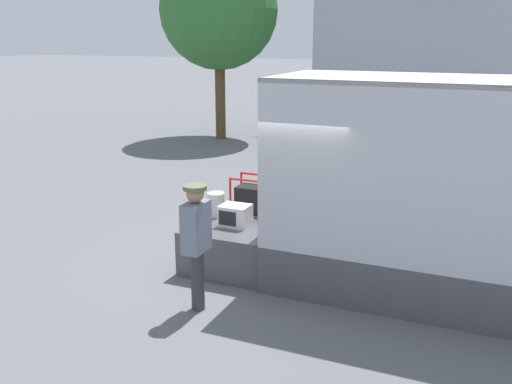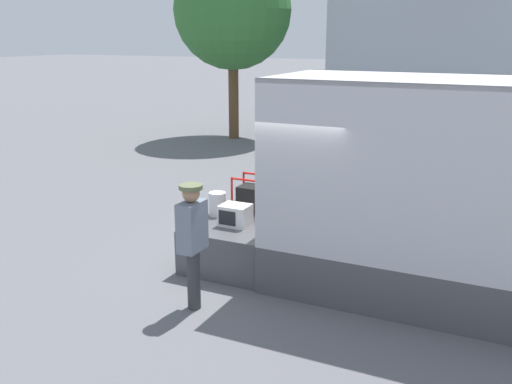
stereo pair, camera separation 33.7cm
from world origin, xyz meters
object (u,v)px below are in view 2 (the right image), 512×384
Objects in this scene: portable_generator at (257,199)px; worker_person at (192,234)px; orange_bucket at (217,204)px; microwave at (235,215)px; street_tree at (233,10)px.

worker_person is at bearing -86.60° from portable_generator.
worker_person is (0.67, -1.86, 0.17)m from orange_bucket.
microwave is 0.26× the size of worker_person.
worker_person reaches higher than microwave.
portable_generator is 2.29m from worker_person.
street_tree is at bearing 117.83° from microwave.
portable_generator is 11.88m from street_tree.
orange_bucket is at bearing 109.73° from worker_person.
worker_person is at bearing -64.62° from street_tree.
microwave is 0.62m from orange_bucket.
worker_person is 0.27× the size of street_tree.
microwave is 0.77m from portable_generator.
microwave is 0.07× the size of street_tree.
microwave is at bearing 95.74° from worker_person.
orange_bucket reaches higher than microwave.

